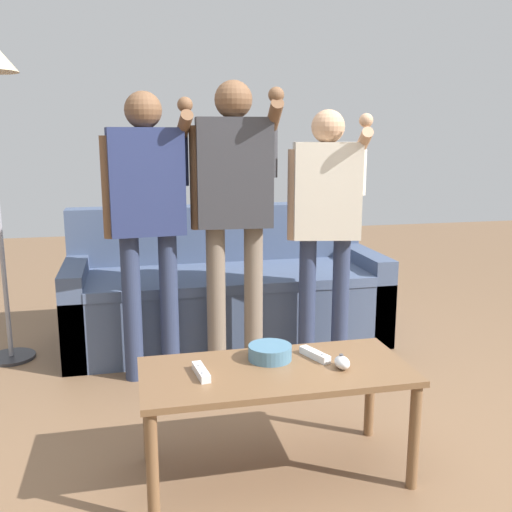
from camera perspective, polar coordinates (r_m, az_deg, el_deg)
ground_plane at (r=2.60m, az=6.13°, el=-19.29°), size 12.00×12.00×0.00m
couch at (r=3.85m, az=-3.05°, el=-3.81°), size 2.04×0.83×0.87m
coffee_table at (r=2.30m, az=2.00°, el=-12.49°), size 1.05×0.48×0.45m
snack_bowl at (r=2.36m, az=1.40°, el=-9.56°), size 0.18×0.18×0.06m
game_remote_nunchuk at (r=2.30m, az=8.56°, el=-10.43°), size 0.06×0.09×0.05m
player_left at (r=3.13m, az=-10.80°, el=5.17°), size 0.48×0.30×1.57m
player_center at (r=3.15m, az=-2.18°, el=6.11°), size 0.48×0.35×1.63m
player_right at (r=3.25m, az=6.99°, el=4.56°), size 0.44×0.35×1.48m
game_remote_wand_near at (r=2.38m, az=5.89°, el=-9.74°), size 0.09×0.16×0.03m
game_remote_wand_far at (r=2.22m, az=-5.48°, el=-11.41°), size 0.05×0.16×0.03m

